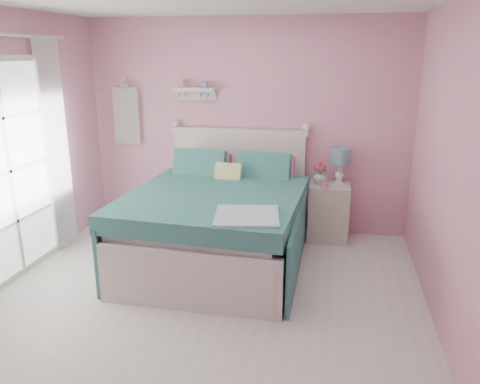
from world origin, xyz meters
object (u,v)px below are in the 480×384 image
(vase, at_px, (320,176))
(bed, at_px, (219,223))
(teacup, at_px, (325,184))
(table_lamp, at_px, (340,159))
(nightstand, at_px, (329,212))

(vase, bearing_deg, bed, -139.53)
(vase, bearing_deg, teacup, -66.70)
(teacup, bearing_deg, table_lamp, 52.91)
(table_lamp, bearing_deg, teacup, -127.09)
(table_lamp, xyz_separation_m, vase, (-0.23, -0.05, -0.21))
(nightstand, bearing_deg, vase, 172.06)
(table_lamp, bearing_deg, vase, -167.13)
(table_lamp, bearing_deg, nightstand, -145.18)
(bed, distance_m, vase, 1.38)
(bed, height_order, table_lamp, bed)
(table_lamp, distance_m, vase, 0.32)
(bed, relative_size, table_lamp, 5.18)
(nightstand, bearing_deg, table_lamp, 34.82)
(bed, bearing_deg, table_lamp, 39.15)
(nightstand, distance_m, vase, 0.45)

